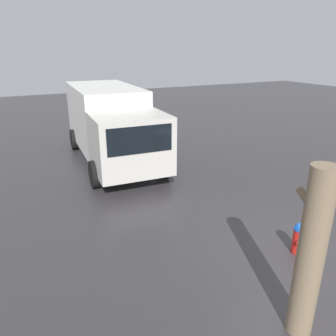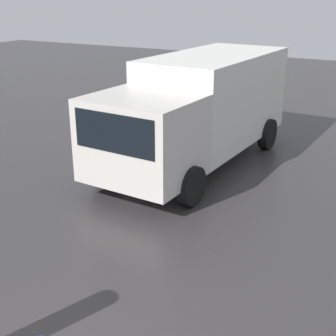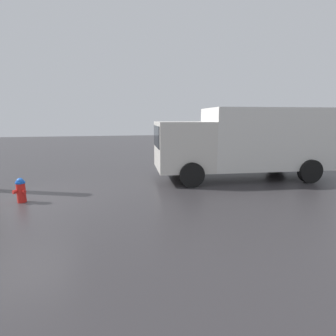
# 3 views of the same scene
# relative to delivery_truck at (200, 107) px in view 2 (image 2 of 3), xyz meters

# --- Properties ---
(delivery_truck) EXTENTS (7.17, 3.01, 2.84)m
(delivery_truck) POSITION_rel_delivery_truck_xyz_m (0.00, 0.00, 0.00)
(delivery_truck) COLOR beige
(delivery_truck) RESTS_ON ground_plane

